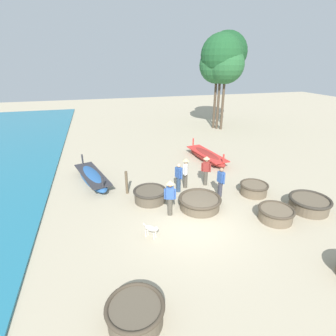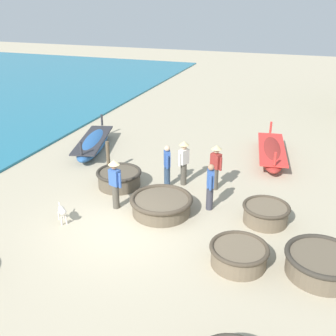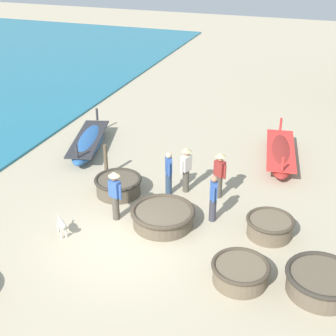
{
  "view_description": "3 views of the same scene",
  "coord_description": "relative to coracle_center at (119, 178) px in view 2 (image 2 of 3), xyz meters",
  "views": [
    {
      "loc": [
        -3.46,
        -8.54,
        6.41
      ],
      "look_at": [
        -0.09,
        3.65,
        1.15
      ],
      "focal_mm": 28.0,
      "sensor_mm": 36.0,
      "label": 1
    },
    {
      "loc": [
        4.61,
        -8.89,
        6.35
      ],
      "look_at": [
        0.42,
        2.9,
        0.82
      ],
      "focal_mm": 42.0,
      "sensor_mm": 36.0,
      "label": 2
    },
    {
      "loc": [
        4.95,
        -10.03,
        8.18
      ],
      "look_at": [
        0.33,
        2.99,
        1.05
      ],
      "focal_mm": 50.0,
      "sensor_mm": 36.0,
      "label": 3
    }
  ],
  "objects": [
    {
      "name": "coracle_beside_post",
      "position": [
        6.84,
        -2.76,
        0.0
      ],
      "size": [
        1.83,
        1.83,
        0.62
      ],
      "color": "brown",
      "rests_on": "ground"
    },
    {
      "name": "fisherman_standing_left",
      "position": [
        3.3,
        0.93,
        0.63
      ],
      "size": [
        0.48,
        0.36,
        1.67
      ],
      "color": "#4C473D",
      "rests_on": "ground"
    },
    {
      "name": "mooring_post_shoreline",
      "position": [
        -0.98,
        1.07,
        0.28
      ],
      "size": [
        0.14,
        0.14,
        1.23
      ],
      "primitive_type": "cylinder",
      "color": "brown",
      "rests_on": "ground"
    },
    {
      "name": "coracle_far_left",
      "position": [
        5.26,
        -0.73,
        -0.02
      ],
      "size": [
        1.43,
        1.43,
        0.58
      ],
      "color": "brown",
      "rests_on": "ground"
    },
    {
      "name": "coracle_upturned",
      "position": [
        2.09,
        -1.26,
        -0.03
      ],
      "size": [
        1.99,
        1.99,
        0.55
      ],
      "color": "brown",
      "rests_on": "ground"
    },
    {
      "name": "long_boat_white_hull",
      "position": [
        -2.69,
        2.89,
        -0.01
      ],
      "size": [
        2.09,
        4.25,
        1.09
      ],
      "color": "#285693",
      "rests_on": "ground"
    },
    {
      "name": "fisherman_by_coracle",
      "position": [
        0.6,
        -1.45,
        0.63
      ],
      "size": [
        0.51,
        0.36,
        1.67
      ],
      "color": "#4C473D",
      "rests_on": "ground"
    },
    {
      "name": "long_boat_ochre_hull",
      "position": [
        4.89,
        4.47,
        -0.02
      ],
      "size": [
        1.62,
        4.28,
        1.05
      ],
      "color": "maroon",
      "rests_on": "ground"
    },
    {
      "name": "coracle_weathered",
      "position": [
        4.86,
        -3.05,
        -0.03
      ],
      "size": [
        1.52,
        1.52,
        0.56
      ],
      "color": "brown",
      "rests_on": "ground"
    },
    {
      "name": "coracle_center",
      "position": [
        0.0,
        0.0,
        0.0
      ],
      "size": [
        1.62,
        1.62,
        0.61
      ],
      "color": "brown",
      "rests_on": "ground"
    },
    {
      "name": "ground_plane",
      "position": [
        1.31,
        -2.53,
        -0.33
      ],
      "size": [
        80.0,
        80.0,
        0.0
      ],
      "primitive_type": "plane",
      "color": "tan"
    },
    {
      "name": "fisherman_hauling",
      "position": [
        1.63,
        0.56,
        0.5
      ],
      "size": [
        0.34,
        0.49,
        1.57
      ],
      "color": "#2D425B",
      "rests_on": "ground"
    },
    {
      "name": "dog",
      "position": [
        -0.52,
        -2.81,
        0.04
      ],
      "size": [
        0.54,
        0.51,
        0.55
      ],
      "color": "beige",
      "rests_on": "ground"
    },
    {
      "name": "fisherman_with_hat",
      "position": [
        3.46,
        -0.52,
        0.5
      ],
      "size": [
        0.3,
        0.52,
        1.57
      ],
      "color": "#383842",
      "rests_on": "ground"
    },
    {
      "name": "fisherman_standing_right",
      "position": [
        2.13,
        0.93,
        0.63
      ],
      "size": [
        0.36,
        0.49,
        1.67
      ],
      "color": "#4C473D",
      "rests_on": "ground"
    }
  ]
}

